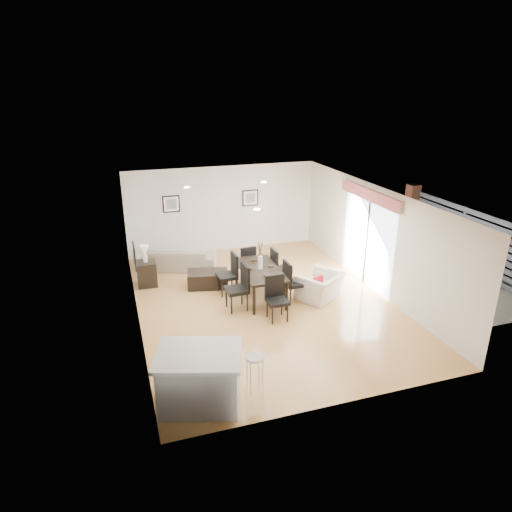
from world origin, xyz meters
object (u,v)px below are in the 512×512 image
object	(u,v)px
dining_chair_wnear	(240,285)
dining_chair_head	(276,295)
dining_chair_enear	(291,279)
side_table	(147,274)
sofa	(179,258)
dining_chair_wfar	(230,271)
bar_stool	(255,361)
dining_chair_foot	(247,261)
kitchen_island	(200,378)
dining_chair_efar	(278,266)
dining_table	(260,272)
armchair	(320,286)
coffee_table	(208,279)

from	to	relation	value
dining_chair_wnear	dining_chair_head	xyz separation A→B (m)	(0.64, -0.69, -0.05)
dining_chair_wnear	dining_chair_enear	xyz separation A→B (m)	(1.29, -0.01, -0.04)
side_table	sofa	bearing A→B (deg)	42.74
dining_chair_wfar	dining_chair_enear	bearing A→B (deg)	52.44
sofa	bar_stool	distance (m)	6.09
dining_chair_foot	kitchen_island	size ratio (longest dim) A/B	0.59
dining_chair_wfar	bar_stool	bearing A→B (deg)	-10.88
dining_chair_wfar	kitchen_island	world-z (taller)	dining_chair_wfar
dining_chair_efar	dining_chair_enear	bearing A→B (deg)	179.10
dining_table	side_table	size ratio (longest dim) A/B	2.81
sofa	kitchen_island	distance (m)	6.11
armchair	dining_chair_enear	size ratio (longest dim) A/B	0.99
dining_chair_wnear	dining_table	bearing A→B (deg)	122.11
sofa	dining_chair_foot	bearing A→B (deg)	158.60
armchair	dining_chair_head	size ratio (longest dim) A/B	1.01
armchair	coffee_table	xyz separation A→B (m)	(-2.50, 1.58, -0.13)
sofa	dining_chair_wnear	distance (m)	3.16
kitchen_island	bar_stool	size ratio (longest dim) A/B	2.29
dining_chair_foot	bar_stool	bearing A→B (deg)	70.68
dining_chair_head	armchair	bearing A→B (deg)	23.58
armchair	kitchen_island	world-z (taller)	kitchen_island
dining_chair_wnear	kitchen_island	bearing A→B (deg)	-30.67
bar_stool	dining_chair_enear	bearing A→B (deg)	57.96
dining_table	dining_chair_enear	size ratio (longest dim) A/B	1.79
armchair	dining_chair_wfar	bearing A→B (deg)	-58.83
dining_table	bar_stool	world-z (taller)	dining_table
armchair	dining_chair_head	world-z (taller)	dining_chair_head
coffee_table	side_table	xyz separation A→B (m)	(-1.53, 0.57, 0.13)
kitchen_island	bar_stool	bearing A→B (deg)	17.53
coffee_table	side_table	distance (m)	1.63
sofa	dining_chair_efar	size ratio (longest dim) A/B	2.02
armchair	dining_chair_enear	xyz separation A→B (m)	(-0.73, 0.08, 0.25)
dining_table	bar_stool	bearing A→B (deg)	-107.83
dining_chair_enear	dining_chair_foot	distance (m)	1.74
armchair	kitchen_island	bearing A→B (deg)	7.24
dining_chair_wnear	side_table	bearing A→B (deg)	-139.09
dining_chair_wfar	dining_chair_head	xyz separation A→B (m)	(0.65, -1.61, -0.02)
sofa	armchair	bearing A→B (deg)	152.97
dining_chair_wnear	bar_stool	world-z (taller)	dining_chair_wnear
dining_table	dining_chair_foot	distance (m)	1.16
armchair	side_table	size ratio (longest dim) A/B	1.55
dining_chair_wfar	dining_chair_efar	size ratio (longest dim) A/B	1.02
dining_chair_wfar	dining_chair_foot	distance (m)	0.95
dining_chair_foot	coffee_table	bearing A→B (deg)	2.14
armchair	bar_stool	xyz separation A→B (m)	(-2.67, -3.00, 0.28)
dining_chair_wfar	kitchen_island	bearing A→B (deg)	-23.63
armchair	dining_chair_foot	size ratio (longest dim) A/B	1.07
dining_chair_wnear	dining_chair_efar	bearing A→B (deg)	122.10
dining_chair_head	kitchen_island	world-z (taller)	dining_chair_head
dining_chair_enear	side_table	bearing A→B (deg)	56.77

